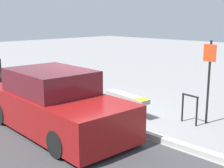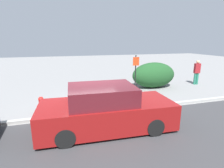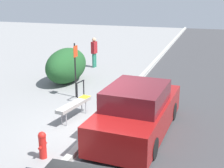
{
  "view_description": "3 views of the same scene",
  "coord_description": "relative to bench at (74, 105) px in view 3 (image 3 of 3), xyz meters",
  "views": [
    {
      "loc": [
        6.76,
        -5.75,
        2.88
      ],
      "look_at": [
        0.21,
        0.77,
        0.92
      ],
      "focal_mm": 50.0,
      "sensor_mm": 36.0,
      "label": 1
    },
    {
      "loc": [
        -1.21,
        -6.87,
        3.06
      ],
      "look_at": [
        1.18,
        1.28,
        0.95
      ],
      "focal_mm": 28.0,
      "sensor_mm": 36.0,
      "label": 2
    },
    {
      "loc": [
        -8.68,
        -3.4,
        4.34
      ],
      "look_at": [
        1.59,
        -0.03,
        1.09
      ],
      "focal_mm": 50.0,
      "sensor_mm": 36.0,
      "label": 3
    }
  ],
  "objects": [
    {
      "name": "bike_rack",
      "position": [
        1.82,
        0.57,
        -0.03
      ],
      "size": [
        0.55,
        0.13,
        0.83
      ],
      "rotation": [
        0.0,
        0.0,
        -0.15
      ],
      "color": "black",
      "rests_on": "ground_plane"
    },
    {
      "name": "pedestrian",
      "position": [
        7.44,
        2.15,
        0.4
      ],
      "size": [
        0.42,
        0.27,
        1.74
      ],
      "rotation": [
        0.0,
        0.0,
        6.15
      ],
      "color": "#267259",
      "rests_on": "ground_plane"
    },
    {
      "name": "curb",
      "position": [
        -0.59,
        -1.03,
        -0.47
      ],
      "size": [
        60.0,
        0.2,
        0.13
      ],
      "color": "#A8A8A3",
      "rests_on": "ground_plane"
    },
    {
      "name": "parked_car_near",
      "position": [
        -0.39,
        -2.35,
        0.17
      ],
      "size": [
        4.7,
        2.09,
        1.59
      ],
      "rotation": [
        0.0,
        0.0,
        -0.05
      ],
      "color": "black",
      "rests_on": "ground_plane"
    },
    {
      "name": "shrub_hedge",
      "position": [
        4.09,
        2.29,
        0.31
      ],
      "size": [
        2.97,
        1.63,
        1.68
      ],
      "color": "#1E4C23",
      "rests_on": "ground_plane"
    },
    {
      "name": "ground_plane",
      "position": [
        -0.59,
        -1.03,
        -0.53
      ],
      "size": [
        60.0,
        60.0,
        0.0
      ],
      "primitive_type": "plane",
      "color": "gray"
    },
    {
      "name": "fire_hydrant",
      "position": [
        -2.71,
        -0.32,
        -0.12
      ],
      "size": [
        0.36,
        0.22,
        0.77
      ],
      "color": "red",
      "rests_on": "ground_plane"
    },
    {
      "name": "bench",
      "position": [
        0.0,
        0.0,
        0.0
      ],
      "size": [
        1.79,
        0.6,
        0.61
      ],
      "rotation": [
        0.0,
        0.0,
        -0.16
      ],
      "color": "#99999E",
      "rests_on": "ground_plane"
    },
    {
      "name": "sign_post",
      "position": [
        2.15,
        0.91,
        0.85
      ],
      "size": [
        0.36,
        0.08,
        2.3
      ],
      "color": "black",
      "rests_on": "ground_plane"
    }
  ]
}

